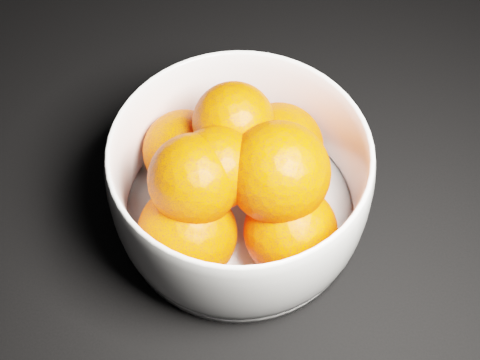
# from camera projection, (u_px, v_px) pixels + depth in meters

# --- Properties ---
(bowl) EXTENTS (0.24, 0.24, 0.12)m
(bowl) POSITION_uv_depth(u_px,v_px,m) (240.00, 184.00, 0.62)
(bowl) COLOR silver
(bowl) RESTS_ON ground
(orange_pile) EXTENTS (0.19, 0.19, 0.14)m
(orange_pile) POSITION_uv_depth(u_px,v_px,m) (236.00, 179.00, 0.60)
(orange_pile) COLOR #FF3F00
(orange_pile) RESTS_ON bowl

